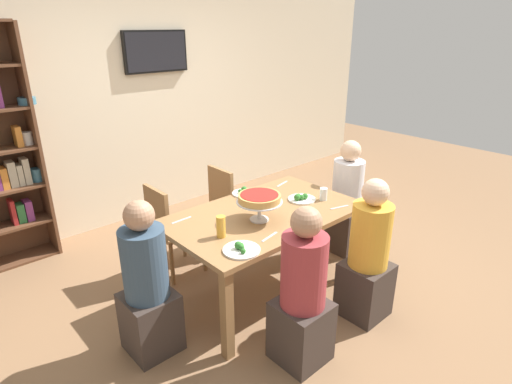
{
  "coord_description": "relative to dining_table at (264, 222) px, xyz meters",
  "views": [
    {
      "loc": [
        -2.14,
        -2.26,
        2.17
      ],
      "look_at": [
        0.0,
        0.1,
        0.89
      ],
      "focal_mm": 29.42,
      "sensor_mm": 36.0,
      "label": 1
    }
  ],
  "objects": [
    {
      "name": "rear_partition",
      "position": [
        0.0,
        2.2,
        0.75
      ],
      "size": [
        8.0,
        0.12,
        2.8
      ],
      "primitive_type": "cube",
      "color": "beige",
      "rests_on": "ground_plane"
    },
    {
      "name": "salad_plate_far_diner",
      "position": [
        -0.55,
        -0.35,
        0.1
      ],
      "size": [
        0.26,
        0.26,
        0.07
      ],
      "color": "white",
      "rests_on": "dining_table"
    },
    {
      "name": "diner_head_east",
      "position": [
        1.11,
        -0.02,
        -0.16
      ],
      "size": [
        0.34,
        0.34,
        1.15
      ],
      "rotation": [
        0.0,
        0.0,
        3.14
      ],
      "color": "#382D28",
      "rests_on": "ground_plane"
    },
    {
      "name": "ground_plane",
      "position": [
        0.0,
        0.0,
        -0.65
      ],
      "size": [
        12.0,
        12.0,
        0.0
      ],
      "primitive_type": "plane",
      "color": "#846042"
    },
    {
      "name": "dining_table",
      "position": [
        0.0,
        0.0,
        0.0
      ],
      "size": [
        1.6,
        0.96,
        0.74
      ],
      "color": "olive",
      "rests_on": "ground_plane"
    },
    {
      "name": "diner_head_west",
      "position": [
        -1.08,
        0.01,
        -0.16
      ],
      "size": [
        0.34,
        0.34,
        1.15
      ],
      "color": "#382D28",
      "rests_on": "ground_plane"
    },
    {
      "name": "cutlery_knife_near",
      "position": [
        -0.26,
        -0.34,
        0.09
      ],
      "size": [
        0.18,
        0.05,
        0.0
      ],
      "primitive_type": "cube",
      "rotation": [
        0.0,
        0.0,
        0.19
      ],
      "color": "silver",
      "rests_on": "dining_table"
    },
    {
      "name": "beer_glass_amber_tall",
      "position": [
        -0.52,
        -0.1,
        0.17
      ],
      "size": [
        0.07,
        0.07,
        0.16
      ],
      "primitive_type": "cylinder",
      "color": "gold",
      "rests_on": "dining_table"
    },
    {
      "name": "television",
      "position": [
        0.32,
        2.11,
        1.23
      ],
      "size": [
        0.77,
        0.05,
        0.45
      ],
      "color": "black"
    },
    {
      "name": "water_glass_clear_near",
      "position": [
        0.56,
        -0.16,
        0.14
      ],
      "size": [
        0.07,
        0.07,
        0.11
      ],
      "primitive_type": "cylinder",
      "color": "white",
      "rests_on": "dining_table"
    },
    {
      "name": "cutlery_fork_far",
      "position": [
        0.53,
        -0.35,
        0.09
      ],
      "size": [
        0.18,
        0.07,
        0.0
      ],
      "primitive_type": "cube",
      "rotation": [
        0.0,
        0.0,
        -0.28
      ],
      "color": "silver",
      "rests_on": "dining_table"
    },
    {
      "name": "salad_plate_spare",
      "position": [
        0.14,
        0.42,
        0.1
      ],
      "size": [
        0.22,
        0.22,
        0.07
      ],
      "color": "white",
      "rests_on": "dining_table"
    },
    {
      "name": "cutlery_knife_far",
      "position": [
        0.57,
        0.36,
        0.09
      ],
      "size": [
        0.18,
        0.06,
        0.0
      ],
      "primitive_type": "cube",
      "rotation": [
        0.0,
        0.0,
        3.37
      ],
      "color": "silver",
      "rests_on": "dining_table"
    },
    {
      "name": "chair_far_left",
      "position": [
        -0.45,
        0.77,
        -0.17
      ],
      "size": [
        0.4,
        0.4,
        0.87
      ],
      "rotation": [
        0.0,
        0.0,
        -1.57
      ],
      "color": "olive",
      "rests_on": "ground_plane"
    },
    {
      "name": "cutlery_fork_near",
      "position": [
        -0.58,
        0.33,
        0.09
      ],
      "size": [
        0.18,
        0.02,
        0.0
      ],
      "primitive_type": "cube",
      "rotation": [
        0.0,
        0.0,
        3.18
      ],
      "color": "silver",
      "rests_on": "dining_table"
    },
    {
      "name": "diner_near_left",
      "position": [
        -0.37,
        -0.76,
        -0.16
      ],
      "size": [
        0.34,
        0.34,
        1.15
      ],
      "rotation": [
        0.0,
        0.0,
        1.57
      ],
      "color": "#382D28",
      "rests_on": "ground_plane"
    },
    {
      "name": "chair_far_right",
      "position": [
        0.29,
        0.81,
        -0.17
      ],
      "size": [
        0.4,
        0.4,
        0.87
      ],
      "rotation": [
        0.0,
        0.0,
        -1.57
      ],
      "color": "olive",
      "rests_on": "ground_plane"
    },
    {
      "name": "deep_dish_pizza_stand",
      "position": [
        -0.13,
        -0.08,
        0.26
      ],
      "size": [
        0.36,
        0.36,
        0.22
      ],
      "color": "silver",
      "rests_on": "dining_table"
    },
    {
      "name": "diner_near_right",
      "position": [
        0.36,
        -0.77,
        -0.16
      ],
      "size": [
        0.34,
        0.34,
        1.15
      ],
      "rotation": [
        0.0,
        0.0,
        1.57
      ],
      "color": "#382D28",
      "rests_on": "ground_plane"
    },
    {
      "name": "salad_plate_near_diner",
      "position": [
        0.41,
        -0.03,
        0.11
      ],
      "size": [
        0.24,
        0.24,
        0.07
      ],
      "color": "white",
      "rests_on": "dining_table"
    }
  ]
}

